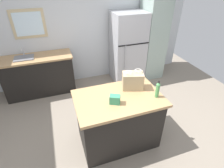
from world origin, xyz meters
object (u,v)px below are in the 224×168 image
(kitchen_island, at_px, (118,120))
(tall_cabinet, at_px, (153,36))
(shopping_bag, at_px, (133,81))
(bottle, at_px, (158,90))
(small_box, at_px, (115,99))
(refrigerator, at_px, (128,48))

(kitchen_island, bearing_deg, tall_cabinet, 49.05)
(shopping_bag, bearing_deg, bottle, -54.15)
(tall_cabinet, relative_size, bottle, 7.97)
(shopping_bag, distance_m, bottle, 0.41)
(tall_cabinet, distance_m, shopping_bag, 2.22)
(small_box, bearing_deg, kitchen_island, 48.04)
(kitchen_island, bearing_deg, bottle, -17.85)
(small_box, bearing_deg, refrigerator, 61.97)
(refrigerator, bearing_deg, shopping_bag, -111.38)
(bottle, bearing_deg, kitchen_island, 162.15)
(refrigerator, distance_m, shopping_bag, 1.89)
(tall_cabinet, distance_m, bottle, 2.37)
(refrigerator, xyz_separation_m, tall_cabinet, (0.68, 0.00, 0.23))
(tall_cabinet, bearing_deg, refrigerator, -179.98)
(kitchen_island, relative_size, bottle, 4.76)
(refrigerator, xyz_separation_m, small_box, (-1.08, -2.02, 0.12))
(refrigerator, height_order, bottle, refrigerator)
(tall_cabinet, distance_m, small_box, 2.68)
(kitchen_island, height_order, shopping_bag, shopping_bag)
(kitchen_island, height_order, small_box, small_box)
(tall_cabinet, height_order, bottle, tall_cabinet)
(shopping_bag, xyz_separation_m, bottle, (0.24, -0.33, -0.01))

